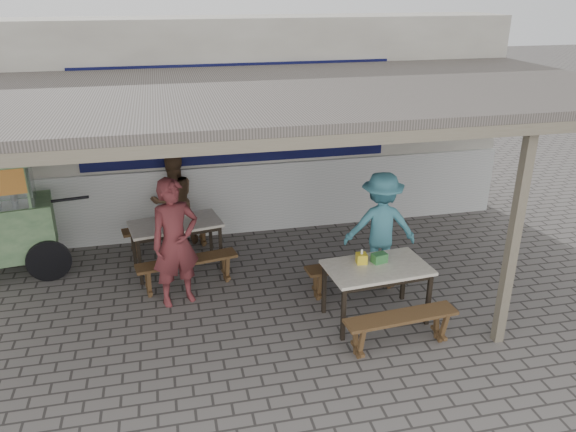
# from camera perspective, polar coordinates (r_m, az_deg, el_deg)

# --- Properties ---
(ground) EXTENTS (60.00, 60.00, 0.00)m
(ground) POSITION_cam_1_polar(r_m,az_deg,el_deg) (7.25, 0.28, -10.83)
(ground) COLOR #5E5955
(ground) RESTS_ON ground
(back_wall) EXTENTS (9.00, 1.28, 3.50)m
(back_wall) POSITION_cam_1_polar(r_m,az_deg,el_deg) (9.84, -4.47, 9.15)
(back_wall) COLOR beige
(back_wall) RESTS_ON ground
(warung_roof) EXTENTS (9.00, 4.21, 2.81)m
(warung_roof) POSITION_cam_1_polar(r_m,az_deg,el_deg) (7.05, -1.23, 12.14)
(warung_roof) COLOR #5F5851
(warung_roof) RESTS_ON ground
(table_left) EXTENTS (1.40, 0.91, 0.75)m
(table_left) POSITION_cam_1_polar(r_m,az_deg,el_deg) (8.41, -11.36, -1.17)
(table_left) COLOR silver
(table_left) RESTS_ON ground
(bench_left_street) EXTENTS (1.43, 0.52, 0.45)m
(bench_left_street) POSITION_cam_1_polar(r_m,az_deg,el_deg) (7.97, -10.18, -5.11)
(bench_left_street) COLOR brown
(bench_left_street) RESTS_ON ground
(bench_left_wall) EXTENTS (1.43, 0.52, 0.45)m
(bench_left_wall) POSITION_cam_1_polar(r_m,az_deg,el_deg) (9.13, -12.07, -1.58)
(bench_left_wall) COLOR brown
(bench_left_wall) RESTS_ON ground
(table_right) EXTENTS (1.32, 0.86, 0.75)m
(table_right) POSITION_cam_1_polar(r_m,az_deg,el_deg) (7.10, 9.02, -5.62)
(table_right) COLOR silver
(table_right) RESTS_ON ground
(bench_right_street) EXTENTS (1.38, 0.39, 0.45)m
(bench_right_street) POSITION_cam_1_polar(r_m,az_deg,el_deg) (6.76, 11.38, -10.69)
(bench_right_street) COLOR brown
(bench_right_street) RESTS_ON ground
(bench_right_wall) EXTENTS (1.38, 0.39, 0.45)m
(bench_right_wall) POSITION_cam_1_polar(r_m,az_deg,el_deg) (7.79, 6.71, -5.59)
(bench_right_wall) COLOR brown
(bench_right_wall) RESTS_ON ground
(patron_street_side) EXTENTS (0.73, 0.59, 1.75)m
(patron_street_side) POSITION_cam_1_polar(r_m,az_deg,el_deg) (7.44, -11.37, -2.67)
(patron_street_side) COLOR maroon
(patron_street_side) RESTS_ON ground
(patron_wall_side) EXTENTS (0.84, 0.72, 1.51)m
(patron_wall_side) POSITION_cam_1_polar(r_m,az_deg,el_deg) (9.23, -11.54, 1.57)
(patron_wall_side) COLOR brown
(patron_wall_side) RESTS_ON ground
(patron_right_table) EXTENTS (1.11, 0.76, 1.59)m
(patron_right_table) POSITION_cam_1_polar(r_m,az_deg,el_deg) (8.09, 9.39, -1.02)
(patron_right_table) COLOR teal
(patron_right_table) RESTS_ON ground
(tissue_box) EXTENTS (0.14, 0.14, 0.13)m
(tissue_box) POSITION_cam_1_polar(r_m,az_deg,el_deg) (7.08, 7.47, -4.29)
(tissue_box) COLOR yellow
(tissue_box) RESTS_ON table_right
(donation_box) EXTENTS (0.20, 0.16, 0.12)m
(donation_box) POSITION_cam_1_polar(r_m,az_deg,el_deg) (7.13, 9.26, -4.23)
(donation_box) COLOR #35783C
(donation_box) RESTS_ON table_right
(condiment_jar) EXTENTS (0.08, 0.08, 0.09)m
(condiment_jar) POSITION_cam_1_polar(r_m,az_deg,el_deg) (8.61, -10.39, 0.41)
(condiment_jar) COLOR silver
(condiment_jar) RESTS_ON table_left
(condiment_bowl) EXTENTS (0.23, 0.23, 0.05)m
(condiment_bowl) POSITION_cam_1_polar(r_m,az_deg,el_deg) (8.47, -12.56, -0.32)
(condiment_bowl) COLOR silver
(condiment_bowl) RESTS_ON table_left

